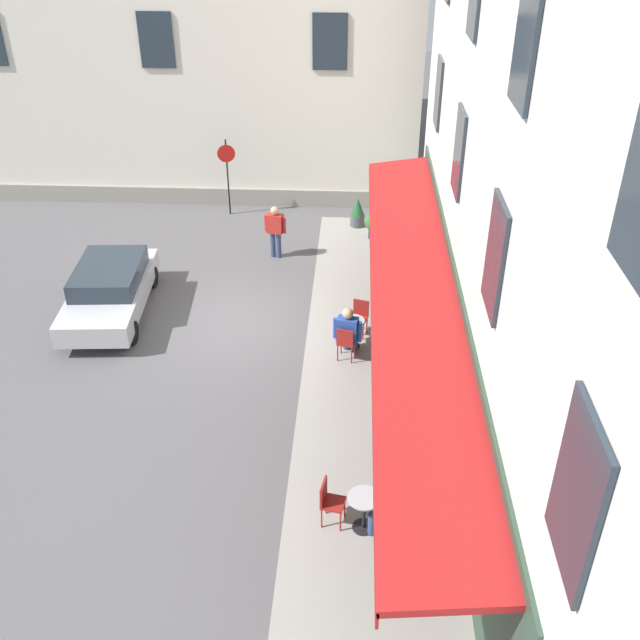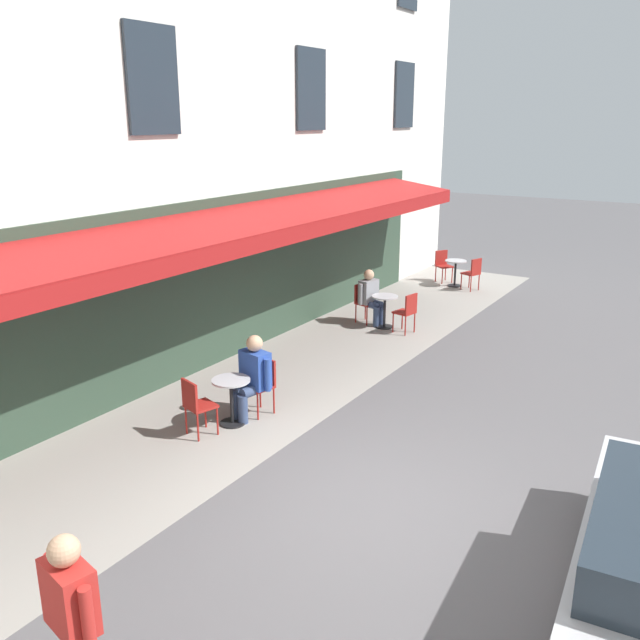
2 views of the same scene
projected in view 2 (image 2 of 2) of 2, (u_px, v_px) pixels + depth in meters
The scene contains 14 objects.
ground_plane at pixel (371, 505), 8.41m from camera, with size 70.00×70.00×0.00m, color #565456.
sidewalk_cafe_terrace at pixel (293, 372), 12.77m from camera, with size 20.50×3.20×0.01m, color gray.
cafe_table_near_entrance at pixel (385, 307), 15.36m from camera, with size 0.60×0.60×0.75m.
cafe_chair_red_by_window at pixel (407, 310), 14.93m from camera, with size 0.47×0.47×0.91m.
cafe_chair_red_near_door at pixel (364, 299), 15.77m from camera, with size 0.48×0.48×0.91m.
cafe_table_mid_terrace at pixel (231, 395), 10.49m from camera, with size 0.60×0.60×0.75m.
cafe_chair_red_corner_left at pixel (262, 381), 10.90m from camera, with size 0.48×0.48×0.91m.
cafe_chair_red_kerbside at pixel (196, 402), 10.07m from camera, with size 0.50×0.50×0.91m.
cafe_table_streetside at pixel (455, 269), 19.14m from camera, with size 0.60×0.60×0.75m.
cafe_chair_red_corner_right at pixel (473, 271), 18.64m from camera, with size 0.51×0.51×0.91m.
cafe_chair_red_under_awning at pixel (443, 263), 19.67m from camera, with size 0.55×0.55×0.91m.
seated_patron_in_grey at pixel (371, 295), 15.58m from camera, with size 0.63×0.58×1.28m.
seated_companion_in_blue at pixel (252, 374), 10.70m from camera, with size 0.64×0.69×1.35m.
walking_pedestrian_in_red at pixel (72, 612), 5.24m from camera, with size 0.37×0.66×1.63m.
Camera 2 is at (6.59, 3.40, 4.63)m, focal length 37.94 mm.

